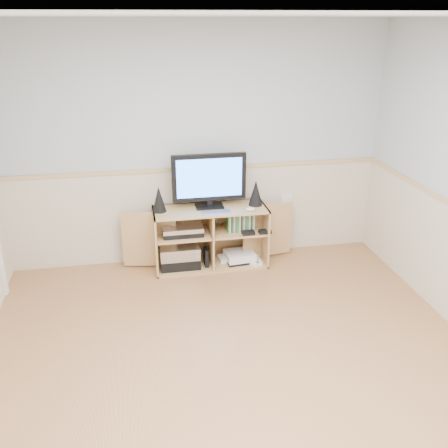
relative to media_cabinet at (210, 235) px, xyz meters
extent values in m
cube|color=tan|center=(-0.10, -2.05, -0.34)|extent=(4.00, 4.50, 0.02)
cube|color=white|center=(-0.10, -2.05, 2.18)|extent=(4.00, 4.50, 0.02)
cube|color=#AEB9BD|center=(-0.10, 0.21, 0.92)|extent=(4.00, 0.02, 2.50)
cube|color=beige|center=(-0.10, 0.19, 0.17)|extent=(4.00, 0.01, 1.00)
cube|color=tan|center=(-0.10, 0.18, 0.69)|extent=(4.00, 0.02, 0.04)
cube|color=tan|center=(0.00, -0.05, -0.32)|extent=(1.19, 0.45, 0.02)
cube|color=tan|center=(0.00, -0.05, 0.31)|extent=(1.19, 0.45, 0.02)
cube|color=tan|center=(-0.59, -0.05, -0.01)|extent=(0.02, 0.45, 0.65)
cube|color=tan|center=(0.59, -0.05, -0.01)|extent=(0.02, 0.45, 0.65)
cube|color=tan|center=(0.00, 0.16, -0.01)|extent=(1.19, 0.02, 0.65)
cube|color=tan|center=(0.00, -0.05, -0.01)|extent=(0.02, 0.43, 0.61)
cube|color=tan|center=(-0.30, -0.05, 0.05)|extent=(0.57, 0.41, 0.02)
cube|color=tan|center=(0.30, -0.05, 0.05)|extent=(0.57, 0.41, 0.02)
cube|color=tan|center=(-0.64, 0.01, -0.01)|extent=(0.57, 0.12, 0.61)
cube|color=tan|center=(0.64, 0.01, -0.01)|extent=(0.57, 0.12, 0.61)
cube|color=black|center=(0.00, 0.00, 0.33)|extent=(0.29, 0.18, 0.02)
cube|color=black|center=(0.00, 0.00, 0.37)|extent=(0.05, 0.04, 0.06)
cube|color=black|center=(0.00, 0.00, 0.64)|extent=(0.77, 0.05, 0.49)
cube|color=#3076FF|center=(0.00, -0.03, 0.64)|extent=(0.68, 0.01, 0.40)
cone|color=black|center=(-0.52, -0.03, 0.45)|extent=(0.14, 0.14, 0.26)
cone|color=black|center=(0.49, -0.03, 0.45)|extent=(0.15, 0.15, 0.27)
cube|color=silver|center=(0.04, -0.19, 0.32)|extent=(0.30, 0.13, 0.01)
ellipsoid|color=white|center=(0.40, -0.19, 0.34)|extent=(0.10, 0.08, 0.04)
cube|color=black|center=(-0.34, -0.05, -0.26)|extent=(0.42, 0.31, 0.11)
cube|color=silver|center=(-0.34, -0.05, -0.14)|extent=(0.42, 0.31, 0.13)
cube|color=black|center=(-0.30, -0.05, 0.08)|extent=(0.42, 0.29, 0.05)
cube|color=silver|center=(-0.30, -0.05, 0.13)|extent=(0.42, 0.29, 0.05)
cube|color=black|center=(-0.06, -0.10, -0.21)|extent=(0.04, 0.14, 0.20)
cube|color=white|center=(0.20, -0.02, -0.29)|extent=(0.23, 0.18, 0.05)
cube|color=black|center=(0.32, -0.07, -0.30)|extent=(0.32, 0.27, 0.03)
cube|color=white|center=(0.32, -0.07, -0.24)|extent=(0.33, 0.29, 0.08)
cube|color=white|center=(0.52, -0.15, -0.30)|extent=(0.04, 0.14, 0.03)
cube|color=white|center=(0.50, 0.01, -0.30)|extent=(0.09, 0.15, 0.03)
cube|color=#3F8C3F|center=(0.32, -0.07, 0.15)|extent=(0.29, 0.14, 0.19)
cube|color=white|center=(0.90, 0.18, 0.27)|extent=(0.12, 0.03, 0.12)
camera|label=1|loc=(-0.76, -4.85, 2.16)|focal=40.00mm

